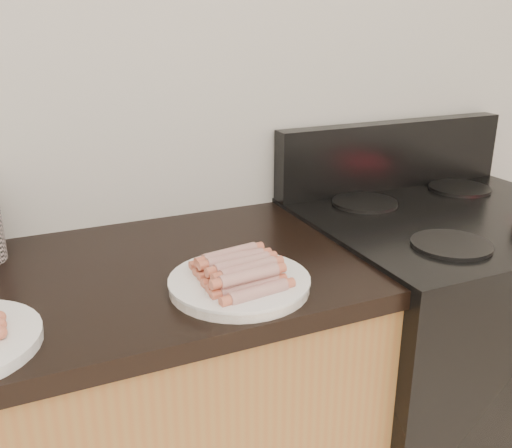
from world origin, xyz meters
name	(u,v)px	position (x,y,z in m)	size (l,w,h in m)	color
wall_back	(121,62)	(0.00, 2.00, 1.30)	(4.00, 0.04, 2.60)	silver
stove	(437,362)	(0.78, 1.68, 0.46)	(0.76, 0.65, 0.91)	black
stove_panel	(392,155)	(0.78, 1.96, 1.01)	(0.76, 0.06, 0.20)	black
burner_near_left	(451,245)	(0.61, 1.51, 0.92)	(0.18, 0.18, 0.01)	black
burner_far_left	(365,203)	(0.61, 1.84, 0.92)	(0.18, 0.18, 0.01)	black
burner_far_right	(459,188)	(0.95, 1.84, 0.92)	(0.18, 0.18, 0.01)	black
main_plate	(239,285)	(0.10, 1.53, 0.91)	(0.27, 0.27, 0.02)	white
hotdog_pile	(239,270)	(0.10, 1.53, 0.94)	(0.12, 0.20, 0.05)	#9A413B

